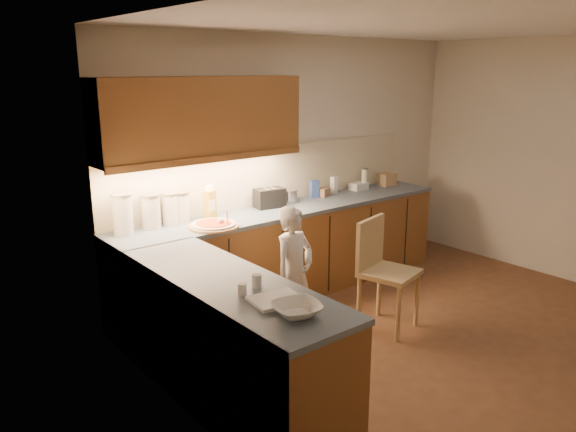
# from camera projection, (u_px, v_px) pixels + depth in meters

# --- Properties ---
(room) EXTENTS (4.54, 4.50, 2.62)m
(room) POSITION_uv_depth(u_px,v_px,m) (464.00, 146.00, 4.38)
(room) COLOR #57341D
(room) RESTS_ON ground
(l_counter) EXTENTS (3.77, 2.62, 0.92)m
(l_counter) POSITION_uv_depth(u_px,v_px,m) (274.00, 275.00, 5.07)
(l_counter) COLOR brown
(l_counter) RESTS_ON ground
(backsplash) EXTENTS (3.75, 0.02, 0.58)m
(backsplash) POSITION_uv_depth(u_px,v_px,m) (272.00, 174.00, 5.76)
(backsplash) COLOR beige
(backsplash) RESTS_ON l_counter
(upper_cabinets) EXTENTS (1.95, 0.36, 0.73)m
(upper_cabinets) POSITION_uv_depth(u_px,v_px,m) (201.00, 117.00, 4.93)
(upper_cabinets) COLOR brown
(upper_cabinets) RESTS_ON ground
(pizza_on_board) EXTENTS (0.44, 0.44, 0.18)m
(pizza_on_board) POSITION_uv_depth(u_px,v_px,m) (214.00, 225.00, 4.91)
(pizza_on_board) COLOR tan
(pizza_on_board) RESTS_ON l_counter
(child) EXTENTS (0.47, 0.35, 1.17)m
(child) POSITION_uv_depth(u_px,v_px,m) (294.00, 274.00, 4.74)
(child) COLOR silver
(child) RESTS_ON ground
(wooden_chair) EXTENTS (0.54, 0.54, 0.99)m
(wooden_chair) POSITION_uv_depth(u_px,v_px,m) (382.00, 266.00, 4.96)
(wooden_chair) COLOR tan
(wooden_chair) RESTS_ON ground
(mixing_bowl) EXTENTS (0.33, 0.33, 0.07)m
(mixing_bowl) POSITION_uv_depth(u_px,v_px,m) (297.00, 309.00, 3.16)
(mixing_bowl) COLOR silver
(mixing_bowl) RESTS_ON l_counter
(canister_a) EXTENTS (0.18, 0.18, 0.35)m
(canister_a) POSITION_uv_depth(u_px,v_px,m) (122.00, 214.00, 4.65)
(canister_a) COLOR beige
(canister_a) RESTS_ON l_counter
(canister_b) EXTENTS (0.17, 0.17, 0.30)m
(canister_b) POSITION_uv_depth(u_px,v_px,m) (151.00, 211.00, 4.85)
(canister_b) COLOR beige
(canister_b) RESTS_ON l_counter
(canister_c) EXTENTS (0.15, 0.15, 0.29)m
(canister_c) POSITION_uv_depth(u_px,v_px,m) (170.00, 208.00, 4.97)
(canister_c) COLOR white
(canister_c) RESTS_ON l_counter
(canister_d) EXTENTS (0.17, 0.17, 0.28)m
(canister_d) POSITION_uv_depth(u_px,v_px,m) (180.00, 207.00, 5.04)
(canister_d) COLOR white
(canister_d) RESTS_ON l_counter
(oil_jug) EXTENTS (0.12, 0.11, 0.31)m
(oil_jug) POSITION_uv_depth(u_px,v_px,m) (210.00, 203.00, 5.16)
(oil_jug) COLOR gold
(oil_jug) RESTS_ON l_counter
(toaster) EXTENTS (0.32, 0.21, 0.20)m
(toaster) POSITION_uv_depth(u_px,v_px,m) (270.00, 198.00, 5.59)
(toaster) COLOR black
(toaster) RESTS_ON l_counter
(steel_pot) EXTENTS (0.18, 0.18, 0.13)m
(steel_pot) POSITION_uv_depth(u_px,v_px,m) (289.00, 196.00, 5.81)
(steel_pot) COLOR #B0B0B5
(steel_pot) RESTS_ON l_counter
(blue_box) EXTENTS (0.10, 0.08, 0.19)m
(blue_box) POSITION_uv_depth(u_px,v_px,m) (314.00, 189.00, 6.02)
(blue_box) COLOR #3653A4
(blue_box) RESTS_ON l_counter
(card_box_a) EXTENTS (0.14, 0.12, 0.09)m
(card_box_a) POSITION_uv_depth(u_px,v_px,m) (324.00, 192.00, 6.08)
(card_box_a) COLOR #9C7154
(card_box_a) RESTS_ON l_counter
(white_bottle) EXTENTS (0.07, 0.07, 0.19)m
(white_bottle) POSITION_uv_depth(u_px,v_px,m) (334.00, 185.00, 6.21)
(white_bottle) COLOR white
(white_bottle) RESTS_ON l_counter
(flat_pack) EXTENTS (0.20, 0.14, 0.08)m
(flat_pack) POSITION_uv_depth(u_px,v_px,m) (359.00, 186.00, 6.42)
(flat_pack) COLOR white
(flat_pack) RESTS_ON l_counter
(tall_jar) EXTENTS (0.08, 0.08, 0.24)m
(tall_jar) POSITION_uv_depth(u_px,v_px,m) (365.00, 178.00, 6.44)
(tall_jar) COLOR silver
(tall_jar) RESTS_ON l_counter
(card_box_b) EXTENTS (0.19, 0.15, 0.15)m
(card_box_b) POSITION_uv_depth(u_px,v_px,m) (387.00, 179.00, 6.64)
(card_box_b) COLOR tan
(card_box_b) RESTS_ON l_counter
(dough_cloth) EXTENTS (0.33, 0.28, 0.02)m
(dough_cloth) POSITION_uv_depth(u_px,v_px,m) (276.00, 300.00, 3.35)
(dough_cloth) COLOR silver
(dough_cloth) RESTS_ON l_counter
(spice_jar_a) EXTENTS (0.06, 0.06, 0.07)m
(spice_jar_a) POSITION_uv_depth(u_px,v_px,m) (242.00, 289.00, 3.44)
(spice_jar_a) COLOR white
(spice_jar_a) RESTS_ON l_counter
(spice_jar_b) EXTENTS (0.08, 0.08, 0.08)m
(spice_jar_b) POSITION_uv_depth(u_px,v_px,m) (257.00, 281.00, 3.56)
(spice_jar_b) COLOR silver
(spice_jar_b) RESTS_ON l_counter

